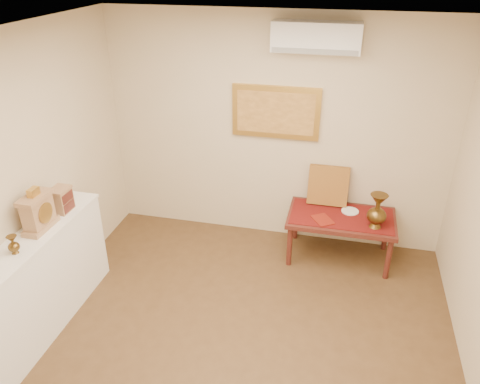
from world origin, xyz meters
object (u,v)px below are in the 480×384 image
(low_table, at_px, (341,221))
(mantel_clock, at_px, (38,212))
(brass_urn_tall, at_px, (378,208))
(wooden_chest, at_px, (61,200))
(display_ledge, at_px, (33,290))

(low_table, bearing_deg, mantel_clock, -148.99)
(brass_urn_tall, bearing_deg, mantel_clock, -154.45)
(mantel_clock, bearing_deg, brass_urn_tall, 25.55)
(brass_urn_tall, xyz_separation_m, wooden_chest, (-3.01, -1.11, 0.31))
(display_ledge, relative_size, mantel_clock, 4.93)
(display_ledge, xyz_separation_m, mantel_clock, (0.01, 0.28, 0.66))
(mantel_clock, bearing_deg, low_table, 31.01)
(brass_urn_tall, height_order, display_ledge, brass_urn_tall)
(display_ledge, bearing_deg, mantel_clock, 87.34)
(brass_urn_tall, relative_size, display_ledge, 0.23)
(brass_urn_tall, relative_size, low_table, 0.39)
(brass_urn_tall, distance_m, wooden_chest, 3.22)
(wooden_chest, bearing_deg, low_table, 25.51)
(wooden_chest, bearing_deg, mantel_clock, -91.97)
(brass_urn_tall, height_order, low_table, brass_urn_tall)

